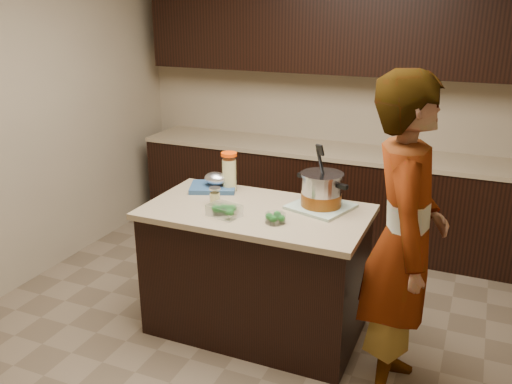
# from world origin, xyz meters

# --- Properties ---
(ground_plane) EXTENTS (4.00, 4.00, 0.00)m
(ground_plane) POSITION_xyz_m (0.00, 0.00, 0.00)
(ground_plane) COLOR brown
(ground_plane) RESTS_ON ground
(room_shell) EXTENTS (4.04, 4.04, 2.72)m
(room_shell) POSITION_xyz_m (0.00, 0.00, 1.71)
(room_shell) COLOR tan
(room_shell) RESTS_ON ground
(back_cabinets) EXTENTS (3.60, 0.63, 2.33)m
(back_cabinets) POSITION_xyz_m (0.00, 1.74, 0.94)
(back_cabinets) COLOR black
(back_cabinets) RESTS_ON ground
(island) EXTENTS (1.46, 0.81, 0.90)m
(island) POSITION_xyz_m (0.00, 0.00, 0.45)
(island) COLOR black
(island) RESTS_ON ground
(dish_towel) EXTENTS (0.45, 0.45, 0.02)m
(dish_towel) POSITION_xyz_m (0.38, 0.19, 0.91)
(dish_towel) COLOR #507658
(dish_towel) RESTS_ON island
(stock_pot) EXTENTS (0.38, 0.36, 0.40)m
(stock_pot) POSITION_xyz_m (0.38, 0.19, 1.01)
(stock_pot) COLOR #B7B7BC
(stock_pot) RESTS_ON dish_towel
(lemonade_pitcher) EXTENTS (0.15, 0.15, 0.27)m
(lemonade_pitcher) POSITION_xyz_m (-0.33, 0.28, 1.03)
(lemonade_pitcher) COLOR #D4CF82
(lemonade_pitcher) RESTS_ON island
(mason_jar) EXTENTS (0.10, 0.10, 0.13)m
(mason_jar) POSITION_xyz_m (-0.29, -0.02, 0.96)
(mason_jar) COLOR #D4CF82
(mason_jar) RESTS_ON island
(broccoli_tub_left) EXTENTS (0.12, 0.12, 0.05)m
(broccoli_tub_left) POSITION_xyz_m (-0.18, -0.15, 0.92)
(broccoli_tub_left) COLOR silver
(broccoli_tub_left) RESTS_ON island
(broccoli_tub_right) EXTENTS (0.15, 0.15, 0.06)m
(broccoli_tub_right) POSITION_xyz_m (0.20, -0.16, 0.93)
(broccoli_tub_right) COLOR silver
(broccoli_tub_right) RESTS_ON island
(broccoli_tub_rect) EXTENTS (0.23, 0.19, 0.07)m
(broccoli_tub_rect) POSITION_xyz_m (-0.14, -0.18, 0.93)
(broccoli_tub_rect) COLOR silver
(broccoli_tub_rect) RESTS_ON island
(blue_tray) EXTENTS (0.39, 0.36, 0.12)m
(blue_tray) POSITION_xyz_m (-0.43, 0.25, 0.94)
(blue_tray) COLOR navy
(blue_tray) RESTS_ON island
(person) EXTENTS (0.56, 0.75, 1.88)m
(person) POSITION_xyz_m (0.98, -0.24, 0.94)
(person) COLOR gray
(person) RESTS_ON ground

